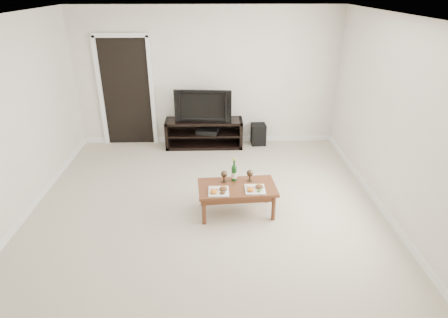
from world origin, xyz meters
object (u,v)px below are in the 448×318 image
at_px(media_console, 204,133).
at_px(subwoofer, 258,134).
at_px(television, 203,105).
at_px(coffee_table, 237,199).

height_order(media_console, subwoofer, media_console).
relative_size(media_console, television, 1.39).
relative_size(television, subwoofer, 2.57).
bearing_deg(television, coffee_table, -73.12).
distance_m(media_console, subwoofer, 1.08).
bearing_deg(subwoofer, television, -177.81).
bearing_deg(media_console, coffee_table, -77.95).
bearing_deg(coffee_table, media_console, 102.05).
xyz_separation_m(television, coffee_table, (0.50, -2.36, -0.65)).
xyz_separation_m(television, subwoofer, (1.07, 0.09, -0.65)).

